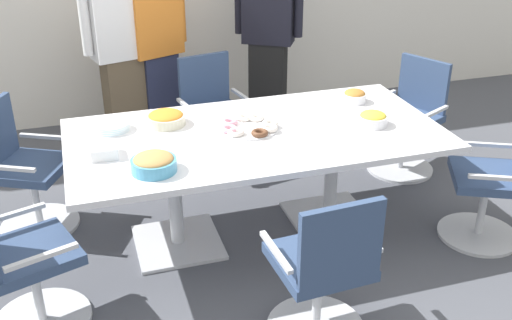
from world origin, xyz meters
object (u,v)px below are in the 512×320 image
Objects in this scene: snack_bowl_pretzels at (355,96)px; napkin_pile at (103,151)px; person_standing_0 at (120,48)px; office_chair_1 at (213,119)px; office_chair_5 at (496,185)px; office_chair_2 at (24,174)px; office_chair_3 at (21,266)px; office_chair_4 at (323,275)px; office_chair_0 at (408,123)px; snack_bowl_chips_yellow at (373,118)px; plate_stack at (111,126)px; person_standing_2 at (268,33)px; conference_table at (256,150)px; snack_bowl_chips_orange at (166,118)px; person_standing_1 at (156,45)px; snack_bowl_cookies at (154,163)px; donut_platter at (249,126)px.

snack_bowl_pretzels is 1.09× the size of napkin_pile.
napkin_pile is (-0.28, -1.65, -0.15)m from person_standing_0.
office_chair_5 is (1.51, -1.64, 0.00)m from office_chair_1.
office_chair_3 is (0.01, -1.09, 0.00)m from office_chair_2.
office_chair_4 and office_chair_5 have the same top height.
snack_bowl_chips_yellow is (-0.70, -0.67, 0.39)m from office_chair_0.
person_standing_2 is at bearing 41.36° from plate_stack.
conference_table is 2.64× the size of office_chair_2.
office_chair_0 is 2.05m from snack_bowl_chips_orange.
person_standing_1 is 11.20× the size of napkin_pile.
snack_bowl_cookies reaches higher than snack_bowl_chips_orange.
donut_platter reaches higher than conference_table.
office_chair_5 is at bearing 142.35° from person_standing_2.
office_chair_1 is 2.36× the size of donut_platter.
office_chair_3 is at bearing -159.48° from conference_table.
office_chair_4 is 0.51× the size of person_standing_0.
snack_bowl_chips_yellow is at bearing -1.47° from napkin_pile.
person_standing_1 reaches higher than office_chair_3.
snack_bowl_cookies is 1.33× the size of snack_bowl_chips_yellow.
snack_bowl_chips_yellow is (1.48, 0.23, -0.01)m from snack_bowl_cookies.
snack_bowl_cookies is 0.80m from donut_platter.
person_standing_1 is 1.36m from snack_bowl_chips_orange.
office_chair_1 reaches higher than snack_bowl_cookies.
plate_stack is at bearing 160.82° from conference_table.
person_standing_1 is 8.97× the size of snack_bowl_chips_yellow.
office_chair_5 is 3.92× the size of plate_stack.
snack_bowl_chips_orange is 0.35m from plate_stack.
office_chair_4 is 3.53× the size of snack_bowl_chips_orange.
snack_bowl_cookies reaches higher than snack_bowl_chips_yellow.
office_chair_4 is 5.83× the size of napkin_pile.
person_standing_1 reaches higher than plate_stack.
snack_bowl_chips_yellow is (2.24, 0.44, 0.39)m from office_chair_3.
office_chair_1 is at bearing 137.97° from office_chair_2.
snack_bowl_pretzels is 1.84m from napkin_pile.
plate_stack is (-1.72, 0.00, -0.02)m from snack_bowl_pretzels.
snack_bowl_chips_yellow reaches higher than snack_bowl_chips_orange.
snack_bowl_chips_orange reaches higher than donut_platter.
office_chair_2 is at bearing 23.10° from person_standing_1.
snack_bowl_chips_yellow is 1.25× the size of napkin_pile.
snack_bowl_chips_orange reaches higher than napkin_pile.
office_chair_3 is 0.80m from napkin_pile.
donut_platter is at bearing 82.25° from office_chair_0.
person_standing_0 is at bearing 113.36° from conference_table.
donut_platter is (-0.65, -1.58, -0.17)m from person_standing_2.
person_standing_2 is (1.00, -0.01, 0.03)m from person_standing_1.
person_standing_0 is 11.40× the size of napkin_pile.
snack_bowl_chips_orange is at bearing 107.74° from office_chair_4.
office_chair_0 is 2.21m from office_chair_4.
office_chair_4 is 2.36× the size of donut_platter.
office_chair_0 reaches higher than snack_bowl_cookies.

